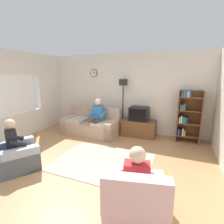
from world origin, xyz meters
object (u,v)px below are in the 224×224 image
at_px(armchair_near_bookshelf, 136,203).
at_px(tv, 139,114).
at_px(couch, 91,125).
at_px(bookshelf, 187,115).
at_px(person_in_right_armchair, 137,179).
at_px(armchair_near_window, 14,157).
at_px(tv_stand, 139,128).
at_px(person_on_couch, 97,116).
at_px(floor_lamp, 123,91).
at_px(person_in_left_armchair, 17,142).

bearing_deg(armchair_near_bookshelf, tv, 102.84).
relative_size(couch, bookshelf, 1.23).
relative_size(tv, person_in_right_armchair, 0.54).
distance_m(armchair_near_window, person_in_right_armchair, 2.77).
xyz_separation_m(couch, tv_stand, (1.55, 0.45, -0.05)).
bearing_deg(armchair_near_window, couch, 80.34).
xyz_separation_m(person_on_couch, person_in_right_armchair, (2.01, -2.74, -0.09)).
height_order(bookshelf, armchair_near_bookshelf, bookshelf).
bearing_deg(tv, floor_lamp, 168.39).
xyz_separation_m(person_in_left_armchair, person_in_right_armchair, (2.70, -0.33, 0.00)).
relative_size(couch, armchair_near_window, 1.65).
bearing_deg(bookshelf, person_in_right_armchair, -101.61).
distance_m(person_on_couch, person_in_left_armchair, 2.52).
height_order(tv, person_in_right_armchair, person_in_right_armchair).
bearing_deg(person_in_left_armchair, couch, 81.14).
bearing_deg(armchair_near_bookshelf, armchair_near_window, 173.04).
distance_m(floor_lamp, armchair_near_window, 3.63).
distance_m(floor_lamp, person_on_couch, 1.20).
distance_m(bookshelf, armchair_near_window, 4.67).
relative_size(person_in_left_armchair, person_in_right_armchair, 1.00).
bearing_deg(bookshelf, tv, -176.20).
height_order(couch, tv_stand, couch).
relative_size(armchair_near_window, person_in_right_armchair, 1.05).
distance_m(armchair_near_window, person_on_couch, 2.63).
height_order(couch, bookshelf, bookshelf).
bearing_deg(armchair_near_window, floor_lamp, 66.07).
bearing_deg(person_in_right_armchair, couch, 128.89).
bearing_deg(floor_lamp, tv, -11.61).
bearing_deg(armchair_near_bookshelf, bookshelf, 78.99).
xyz_separation_m(tv_stand, floor_lamp, (-0.60, 0.10, 1.18)).
height_order(couch, floor_lamp, floor_lamp).
xyz_separation_m(couch, floor_lamp, (0.95, 0.55, 1.14)).
xyz_separation_m(floor_lamp, person_in_left_armchair, (-1.35, -3.07, -0.85)).
xyz_separation_m(bookshelf, armchair_near_bookshelf, (-0.67, -3.46, -0.52)).
bearing_deg(floor_lamp, armchair_near_window, -113.93).
height_order(tv_stand, tv, tv).
xyz_separation_m(couch, person_on_couch, (0.29, -0.11, 0.39)).
bearing_deg(armchair_near_bookshelf, tv_stand, 102.75).
bearing_deg(floor_lamp, armchair_near_bookshelf, -68.58).
bearing_deg(armchair_near_bookshelf, person_on_couch, 125.61).
bearing_deg(floor_lamp, bookshelf, -0.78).
height_order(tv, person_on_couch, person_on_couch).
bearing_deg(bookshelf, person_in_left_armchair, -138.05).
xyz_separation_m(bookshelf, armchair_near_window, (-3.44, -3.12, -0.52)).
bearing_deg(person_in_left_armchair, armchair_near_window, -123.24).
xyz_separation_m(bookshelf, floor_lamp, (-2.04, 0.03, 0.64)).
distance_m(couch, tv, 1.67).
xyz_separation_m(tv_stand, armchair_near_bookshelf, (0.77, -3.39, 0.02)).
distance_m(armchair_near_window, person_in_left_armchair, 0.33).
bearing_deg(armchair_near_bookshelf, couch, 128.29).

